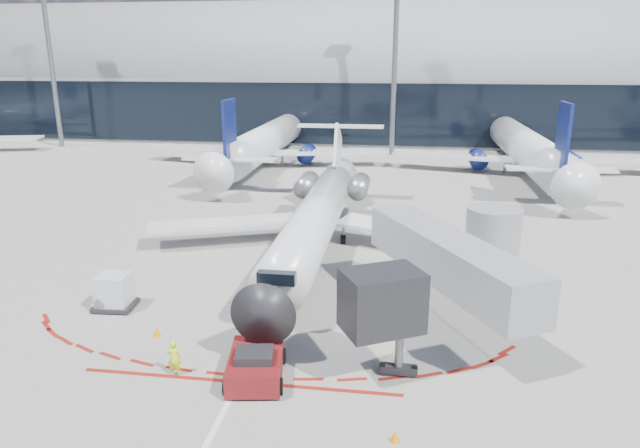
# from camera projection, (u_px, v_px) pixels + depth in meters

# --- Properties ---
(ground) EXTENTS (260.00, 260.00, 0.00)m
(ground) POSITION_uv_depth(u_px,v_px,m) (291.00, 281.00, 35.25)
(ground) COLOR slate
(ground) RESTS_ON ground
(apron_centerline) EXTENTS (0.25, 40.00, 0.01)m
(apron_centerline) POSITION_uv_depth(u_px,v_px,m) (296.00, 269.00, 37.15)
(apron_centerline) COLOR silver
(apron_centerline) RESTS_ON ground
(apron_stop_bar) EXTENTS (14.00, 0.25, 0.01)m
(apron_stop_bar) POSITION_uv_depth(u_px,v_px,m) (239.00, 382.00, 24.34)
(apron_stop_bar) COLOR maroon
(apron_stop_bar) RESTS_ON ground
(terminal_building) EXTENTS (150.00, 24.15, 24.00)m
(terminal_building) POSITION_uv_depth(u_px,v_px,m) (365.00, 86.00, 94.46)
(terminal_building) COLOR gray
(terminal_building) RESTS_ON ground
(jet_bridge) EXTENTS (10.03, 15.20, 4.90)m
(jet_bridge) POSITION_uv_depth(u_px,v_px,m) (460.00, 260.00, 30.18)
(jet_bridge) COLOR #95989D
(jet_bridge) RESTS_ON ground
(light_mast_west) EXTENTS (0.70, 0.70, 25.00)m
(light_mast_west) POSITION_uv_depth(u_px,v_px,m) (51.00, 62.00, 83.45)
(light_mast_west) COLOR slate
(light_mast_west) RESTS_ON ground
(light_mast_centre) EXTENTS (0.70, 0.70, 25.00)m
(light_mast_centre) POSITION_uv_depth(u_px,v_px,m) (395.00, 62.00, 76.53)
(light_mast_centre) COLOR slate
(light_mast_centre) RESTS_ON ground
(regional_jet) EXTENTS (25.27, 31.16, 7.80)m
(regional_jet) POSITION_uv_depth(u_px,v_px,m) (318.00, 214.00, 40.31)
(regional_jet) COLOR silver
(regional_jet) RESTS_ON ground
(pushback_tug) EXTENTS (2.90, 5.83, 1.48)m
(pushback_tug) POSITION_uv_depth(u_px,v_px,m) (256.00, 365.00, 24.45)
(pushback_tug) COLOR #590C13
(pushback_tug) RESTS_ON ground
(ramp_worker) EXTENTS (0.64, 0.45, 1.65)m
(ramp_worker) POSITION_uv_depth(u_px,v_px,m) (174.00, 358.00, 24.68)
(ramp_worker) COLOR #D8FC1A
(ramp_worker) RESTS_ON ground
(uld_container) EXTENTS (2.19, 1.90, 1.97)m
(uld_container) POSITION_uv_depth(u_px,v_px,m) (114.00, 292.00, 31.16)
(uld_container) COLOR black
(uld_container) RESTS_ON ground
(safety_cone_left) EXTENTS (0.36, 0.36, 0.49)m
(safety_cone_left) POSITION_uv_depth(u_px,v_px,m) (157.00, 332.00, 28.24)
(safety_cone_left) COLOR orange
(safety_cone_left) RESTS_ON ground
(safety_cone_right) EXTENTS (0.35, 0.35, 0.49)m
(safety_cone_right) POSITION_uv_depth(u_px,v_px,m) (395.00, 436.00, 20.53)
(safety_cone_right) COLOR orange
(safety_cone_right) RESTS_ON ground
(bg_airliner_1) EXTENTS (35.62, 37.71, 11.52)m
(bg_airliner_1) POSITION_uv_depth(u_px,v_px,m) (265.00, 118.00, 71.55)
(bg_airliner_1) COLOR silver
(bg_airliner_1) RESTS_ON ground
(bg_airliner_2) EXTENTS (36.22, 38.35, 11.72)m
(bg_airliner_2) POSITION_uv_depth(u_px,v_px,m) (528.00, 123.00, 66.35)
(bg_airliner_2) COLOR silver
(bg_airliner_2) RESTS_ON ground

